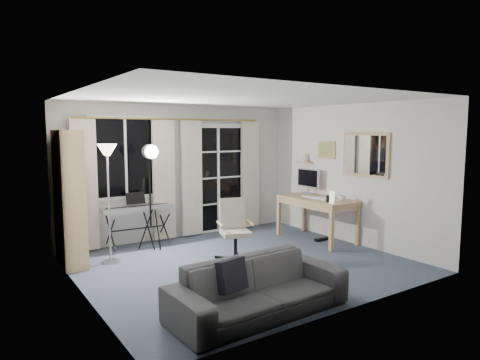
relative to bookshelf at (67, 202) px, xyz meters
name	(u,v)px	position (x,y,z in m)	size (l,w,h in m)	color
floor	(242,264)	(2.13, -1.37, -0.94)	(4.50, 4.00, 0.02)	#3B4756
window	(125,157)	(1.08, 0.61, 0.57)	(1.20, 0.08, 1.40)	white
french_door	(217,179)	(2.88, 0.61, 0.10)	(1.32, 0.09, 2.11)	white
curtains	(177,179)	(1.99, 0.51, 0.17)	(3.60, 0.07, 2.13)	gold
bookshelf	(67,202)	(0.00, 0.00, 0.00)	(0.36, 0.92, 1.96)	tan
torchiere_lamp	(108,168)	(0.53, -0.25, 0.48)	(0.34, 0.34, 1.76)	#B2B2B7
keyboard_piano	(137,209)	(1.17, 0.33, -0.28)	(1.20, 0.61, 0.86)	black
studio_light	(150,164)	(1.29, 0.02, 0.49)	(0.32, 0.35, 1.77)	black
office_chair	(234,224)	(2.12, -1.15, -0.38)	(0.65, 0.65, 0.94)	black
desk	(317,203)	(4.01, -0.95, -0.26)	(0.72, 1.43, 0.76)	tan
monitor	(308,179)	(4.20, -0.50, 0.12)	(0.18, 0.55, 0.48)	silver
desk_clutter	(323,209)	(3.94, -1.18, -0.33)	(0.44, 0.86, 0.96)	white
mug	(342,198)	(4.11, -1.45, -0.11)	(0.12, 0.10, 0.12)	silver
wall_mirror	(365,155)	(4.35, -1.72, 0.62)	(0.04, 0.94, 0.74)	tan
framed_print	(327,150)	(4.35, -0.82, 0.67)	(0.03, 0.42, 0.32)	tan
wall_shelf	(305,159)	(4.29, -0.32, 0.48)	(0.16, 0.30, 0.18)	tan
sofa	(259,279)	(1.30, -2.91, -0.54)	(1.99, 0.65, 0.77)	#343437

